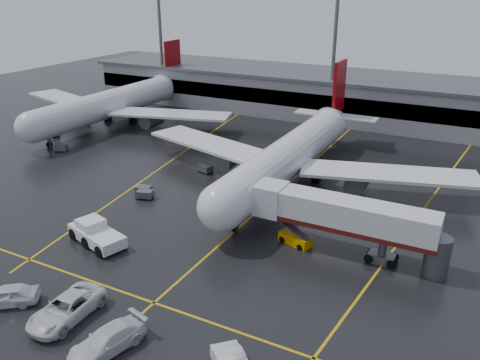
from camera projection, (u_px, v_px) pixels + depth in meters
The scene contains 21 objects.
ground at pixel (262, 207), 60.70m from camera, with size 220.00×220.00×0.00m, color black.
apron_line_centre at pixel (262, 207), 60.70m from camera, with size 0.25×90.00×0.02m, color gold.
apron_line_stop at pixel (154, 303), 42.63m from camera, with size 60.00×0.25×0.02m, color gold.
apron_line_left at pixel (174, 158), 77.50m from camera, with size 0.25×70.00×0.02m, color gold.
apron_line_right at pixel (426, 205), 61.18m from camera, with size 0.25×70.00×0.02m, color gold.
terminal at pixel (364, 98), 98.44m from camera, with size 122.00×19.00×8.60m.
light_mast_left at pixel (161, 37), 109.07m from camera, with size 3.00×1.20×25.45m.
light_mast_mid at pixel (334, 48), 91.90m from camera, with size 3.00×1.20×25.45m.
main_airliner at pixel (292, 153), 67.08m from camera, with size 48.80×45.60×14.10m.
second_airliner at pixel (114, 102), 94.97m from camera, with size 48.80×45.60×14.10m.
jet_bridge at pixel (344, 218), 49.20m from camera, with size 19.90×3.40×6.05m.
pushback_tractor at pixel (96, 234), 52.14m from camera, with size 7.71×4.85×2.57m.
belt_loader at pixel (295, 239), 52.07m from camera, with size 3.82×2.48×2.25m.
service_van_a at pixel (66, 308), 40.36m from camera, with size 3.22×6.99×1.94m, color silver.
service_van_b at pixel (107, 341), 36.82m from camera, with size 2.55×6.27×1.82m, color silver.
service_van_d at pixel (7, 295), 42.13m from camera, with size 2.13×5.31×1.81m, color silver.
baggage_cart_a at pixel (145, 194), 62.92m from camera, with size 2.30×1.85×1.12m.
baggage_cart_b at pixel (144, 190), 64.27m from camera, with size 2.22×1.67×1.12m.
baggage_cart_c at pixel (205, 168), 71.57m from camera, with size 2.30×1.85×1.12m.
baggage_cart_d at pixel (54, 133), 88.23m from camera, with size 2.33×1.92×1.12m.
baggage_cart_e at pixel (61, 148), 80.55m from camera, with size 2.37×2.04×1.12m.
Camera 1 is at (23.08, -49.97, 25.95)m, focal length 36.68 mm.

